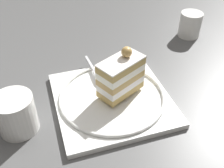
{
  "coord_description": "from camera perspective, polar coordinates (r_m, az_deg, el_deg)",
  "views": [
    {
      "loc": [
        -0.14,
        -0.4,
        0.41
      ],
      "look_at": [
        -0.02,
        0.02,
        0.05
      ],
      "focal_mm": 43.59,
      "sensor_mm": 36.0,
      "label": 1
    }
  ],
  "objects": [
    {
      "name": "drink_glass_near",
      "position": [
        0.86,
        16.03,
        11.62
      ],
      "size": [
        0.06,
        0.06,
        0.07
      ],
      "color": "white",
      "rests_on": "ground_plane"
    },
    {
      "name": "cake_slice",
      "position": [
        0.57,
        1.5,
        1.68
      ],
      "size": [
        0.11,
        0.09,
        0.1
      ],
      "color": "tan",
      "rests_on": "dessert_plate"
    },
    {
      "name": "fork",
      "position": [
        0.66,
        -3.97,
        3.16
      ],
      "size": [
        0.02,
        0.11,
        0.0
      ],
      "color": "silver",
      "rests_on": "dessert_plate"
    },
    {
      "name": "ground_plane",
      "position": [
        0.59,
        2.6,
        -4.8
      ],
      "size": [
        2.4,
        2.4,
        0.0
      ],
      "primitive_type": "plane",
      "color": "#4F4F4F"
    },
    {
      "name": "dessert_plate",
      "position": [
        0.6,
        -0.0,
        -2.98
      ],
      "size": [
        0.25,
        0.25,
        0.02
      ],
      "color": "white",
      "rests_on": "ground_plane"
    },
    {
      "name": "drink_glass_far",
      "position": [
        0.56,
        -19.41,
        -6.32
      ],
      "size": [
        0.08,
        0.08,
        0.08
      ],
      "color": "white",
      "rests_on": "ground_plane"
    }
  ]
}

